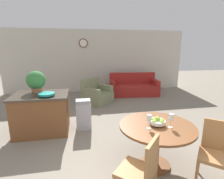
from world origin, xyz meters
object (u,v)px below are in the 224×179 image
(wine_glass_right, at_px, (171,117))
(couch, at_px, (133,87))
(dining_table, at_px, (157,135))
(dining_chair_near_right, at_px, (216,150))
(fruit_bowl, at_px, (157,121))
(kitchen_island, at_px, (42,113))
(dining_chair_near_left, at_px, (142,169))
(trash_bin, at_px, (84,115))
(armchair, at_px, (97,95))
(potted_plant, at_px, (36,81))
(wine_glass_left, at_px, (149,118))
(teal_bowl, at_px, (47,94))

(wine_glass_right, relative_size, couch, 0.11)
(dining_table, xyz_separation_m, couch, (1.05, 4.53, -0.27))
(dining_chair_near_right, relative_size, wine_glass_right, 4.18)
(fruit_bowl, height_order, kitchen_island, kitchen_island)
(wine_glass_right, xyz_separation_m, kitchen_island, (-2.22, 1.76, -0.44))
(dining_table, xyz_separation_m, dining_chair_near_left, (-0.49, -0.67, -0.05))
(trash_bin, relative_size, couch, 0.36)
(dining_table, bearing_deg, armchair, 99.41)
(potted_plant, relative_size, trash_bin, 0.68)
(dining_table, height_order, trash_bin, dining_table)
(couch, height_order, armchair, couch)
(fruit_bowl, relative_size, armchair, 0.21)
(fruit_bowl, relative_size, wine_glass_left, 1.12)
(dining_table, distance_m, armchair, 3.69)
(dining_chair_near_left, xyz_separation_m, wine_glass_right, (0.65, 0.55, 0.38))
(dining_chair_near_right, distance_m, fruit_bowl, 0.87)
(fruit_bowl, bearing_deg, couch, 76.96)
(dining_table, xyz_separation_m, trash_bin, (-1.12, 1.62, -0.21))
(wine_glass_left, distance_m, teal_bowl, 2.30)
(dining_chair_near_left, relative_size, teal_bowl, 2.66)
(fruit_bowl, bearing_deg, trash_bin, 124.51)
(fruit_bowl, xyz_separation_m, armchair, (-0.60, 3.63, -0.51))
(dining_chair_near_right, relative_size, potted_plant, 1.86)
(wine_glass_left, xyz_separation_m, wine_glass_right, (0.34, -0.03, 0.00))
(dining_table, xyz_separation_m, potted_plant, (-2.17, 1.86, 0.61))
(dining_table, xyz_separation_m, armchair, (-0.60, 3.63, -0.28))
(wine_glass_left, height_order, wine_glass_right, same)
(dining_chair_near_right, relative_size, trash_bin, 1.27)
(kitchen_island, relative_size, teal_bowl, 3.49)
(potted_plant, bearing_deg, dining_chair_near_left, -56.46)
(fruit_bowl, bearing_deg, dining_chair_near_left, -126.41)
(wine_glass_left, relative_size, teal_bowl, 0.64)
(wine_glass_right, relative_size, kitchen_island, 0.18)
(dining_chair_near_right, relative_size, couch, 0.45)
(dining_table, xyz_separation_m, wine_glass_right, (0.16, -0.11, 0.33))
(dining_table, relative_size, wine_glass_right, 5.37)
(dining_table, height_order, kitchen_island, kitchen_island)
(couch, bearing_deg, wine_glass_right, -95.61)
(dining_chair_near_left, bearing_deg, wine_glass_left, 12.95)
(trash_bin, bearing_deg, wine_glass_right, -53.67)
(trash_bin, bearing_deg, couch, 53.31)
(dining_table, height_order, teal_bowl, teal_bowl)
(trash_bin, distance_m, armchair, 2.07)
(wine_glass_right, distance_m, teal_bowl, 2.58)
(dining_chair_near_left, relative_size, kitchen_island, 0.76)
(kitchen_island, bearing_deg, wine_glass_left, -42.77)
(dining_table, distance_m, fruit_bowl, 0.23)
(dining_table, xyz_separation_m, fruit_bowl, (-0.00, 0.00, 0.23))
(dining_table, relative_size, dining_chair_near_right, 1.29)
(dining_table, relative_size, couch, 0.58)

